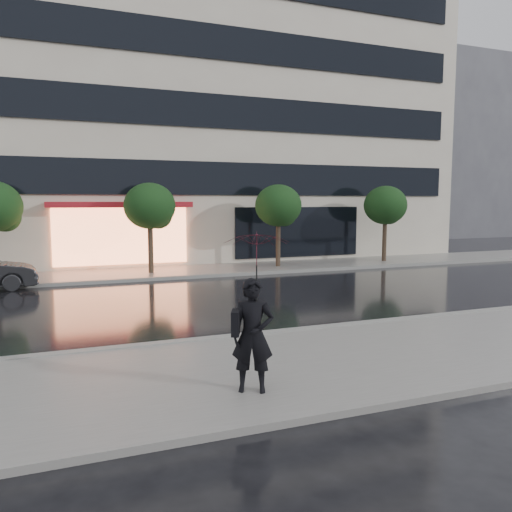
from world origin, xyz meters
name	(u,v)px	position (x,y,z in m)	size (l,w,h in m)	color
ground	(324,320)	(0.00, 0.00, 0.00)	(120.00, 120.00, 0.00)	black
sidewalk_near	(399,352)	(0.00, -3.25, 0.06)	(60.00, 4.50, 0.12)	slate
sidewalk_far	(216,270)	(0.00, 10.25, 0.06)	(60.00, 3.50, 0.12)	slate
curb_near	(343,327)	(0.00, -1.00, 0.07)	(60.00, 0.25, 0.14)	gray
curb_far	(228,275)	(0.00, 8.50, 0.07)	(60.00, 0.25, 0.14)	gray
office_building	(177,101)	(0.00, 17.97, 9.00)	(30.00, 12.76, 18.00)	beige
bg_building_right	(423,151)	(26.00, 28.00, 8.00)	(12.00, 12.00, 16.00)	#4C4C54
tree_mid_west	(151,208)	(-2.94, 10.03, 2.92)	(2.20, 2.20, 3.99)	#33261C
tree_mid_east	(279,207)	(3.06, 10.03, 2.92)	(2.20, 2.20, 3.99)	#33261C
tree_far_east	(386,207)	(9.06, 10.03, 2.92)	(2.20, 2.20, 3.99)	#33261C
pedestrian_with_umbrella	(255,288)	(-3.63, -4.31, 1.82)	(1.35, 1.36, 2.60)	black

